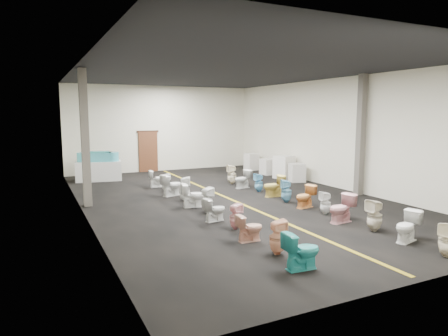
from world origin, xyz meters
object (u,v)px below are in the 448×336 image
at_px(display_table, 99,171).
at_px(toilet_right_10, 232,174).
at_px(appliance_crate_a, 297,173).
at_px(toilet_right_8, 259,183).
at_px(toilet_left_0, 302,250).
at_px(toilet_right_9, 243,179).
at_px(toilet_left_6, 193,195).
at_px(toilet_right_7, 274,186).
at_px(toilet_left_2, 250,228).
at_px(toilet_right_6, 286,191).
at_px(toilet_right_5, 305,197).
at_px(toilet_right_0, 447,239).
at_px(toilet_left_4, 215,209).
at_px(toilet_right_1, 407,227).
at_px(toilet_left_8, 172,185).
at_px(toilet_right_2, 375,215).
at_px(toilet_left_1, 277,237).
at_px(bathtub, 98,157).
at_px(toilet_right_3, 341,208).
at_px(appliance_crate_b, 284,167).
at_px(appliance_crate_d, 251,162).
at_px(toilet_left_5, 207,200).
at_px(toilet_right_4, 325,203).
at_px(toilet_left_3, 235,217).
at_px(toilet_left_7, 185,189).
at_px(toilet_left_10, 157,179).
at_px(appliance_crate_c, 269,167).
at_px(toilet_left_9, 166,182).

xyz_separation_m(display_table, toilet_right_10, (5.09, -3.51, -0.02)).
distance_m(appliance_crate_a, toilet_right_8, 3.07).
xyz_separation_m(toilet_left_0, toilet_right_9, (3.09, 8.14, -0.01)).
distance_m(toilet_left_6, toilet_right_7, 3.30).
distance_m(toilet_left_2, toilet_right_6, 4.51).
xyz_separation_m(appliance_crate_a, toilet_right_5, (-2.78, -4.25, -0.04)).
bearing_deg(toilet_right_9, toilet_right_5, -10.29).
height_order(toilet_left_2, toilet_left_6, toilet_left_6).
xyz_separation_m(appliance_crate_a, toilet_right_0, (-2.83, -9.25, -0.03)).
relative_size(toilet_left_4, toilet_right_1, 0.89).
height_order(display_table, toilet_left_0, display_table).
relative_size(display_table, toilet_right_5, 2.70).
xyz_separation_m(appliance_crate_a, toilet_left_8, (-6.10, -0.51, -0.01)).
xyz_separation_m(toilet_left_2, toilet_right_2, (3.34, -0.71, 0.09)).
relative_size(appliance_crate_a, toilet_right_6, 1.02).
relative_size(toilet_left_1, toilet_right_0, 1.01).
distance_m(bathtub, toilet_right_3, 11.58).
bearing_deg(appliance_crate_b, toilet_right_8, -140.12).
distance_m(toilet_left_1, toilet_left_4, 3.09).
distance_m(appliance_crate_d, toilet_left_1, 13.14).
bearing_deg(toilet_left_1, toilet_left_4, 11.14).
bearing_deg(toilet_right_0, toilet_left_5, -173.18).
bearing_deg(toilet_right_4, toilet_left_2, -58.14).
xyz_separation_m(toilet_left_3, toilet_right_5, (3.19, 1.19, 0.02)).
bearing_deg(appliance_crate_b, toilet_right_4, -113.82).
distance_m(toilet_left_6, toilet_left_7, 1.08).
bearing_deg(toilet_left_7, toilet_right_0, -138.01).
bearing_deg(toilet_left_10, toilet_right_3, -150.78).
bearing_deg(toilet_right_0, toilet_left_7, -179.45).
relative_size(appliance_crate_c, toilet_left_2, 1.19).
xyz_separation_m(toilet_right_4, toilet_right_5, (-0.02, 0.98, 0.01)).
bearing_deg(toilet_right_5, appliance_crate_b, 139.57).
relative_size(appliance_crate_a, appliance_crate_d, 0.91).
distance_m(toilet_left_9, toilet_right_6, 4.94).
distance_m(appliance_crate_a, toilet_right_5, 5.08).
bearing_deg(appliance_crate_d, toilet_right_5, -108.32).
height_order(toilet_left_1, toilet_right_3, toilet_right_3).
bearing_deg(toilet_left_9, toilet_right_0, -167.85).
height_order(toilet_left_8, toilet_left_10, toilet_left_8).
bearing_deg(toilet_right_3, toilet_left_9, -162.31).
xyz_separation_m(toilet_left_7, toilet_left_10, (-0.12, 2.96, -0.07)).
distance_m(toilet_left_1, toilet_left_7, 6.04).
relative_size(toilet_left_2, toilet_left_9, 0.96).
distance_m(toilet_left_6, toilet_right_3, 4.72).
distance_m(appliance_crate_d, toilet_right_3, 10.72).
bearing_deg(toilet_left_7, toilet_left_10, 22.30).
bearing_deg(toilet_right_0, toilet_left_10, 175.43).
bearing_deg(toilet_left_2, toilet_left_1, -172.97).
distance_m(toilet_right_1, toilet_right_5, 3.91).
relative_size(toilet_left_10, toilet_right_2, 0.83).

